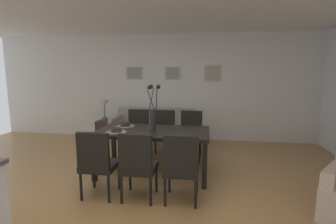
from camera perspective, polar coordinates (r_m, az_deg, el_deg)
name	(u,v)px	position (r m, az deg, el deg)	size (l,w,h in m)	color
ground_plane	(129,199)	(3.55, -8.82, -19.05)	(9.00, 9.00, 0.00)	#A87A47
back_wall_panel	(167,87)	(6.32, -0.16, 5.65)	(9.00, 0.10, 2.60)	silver
dining_table	(153,135)	(4.08, -3.42, -5.19)	(1.80, 0.96, 0.74)	black
dining_chair_near_left	(97,161)	(3.47, -15.80, -10.71)	(0.44, 0.44, 0.92)	black
dining_chair_near_right	(138,130)	(5.10, -6.96, -4.16)	(0.45, 0.45, 0.92)	black
dining_chair_far_left	(138,163)	(3.30, -6.92, -11.51)	(0.44, 0.44, 0.92)	black
dining_chair_far_right	(164,131)	(4.98, -1.03, -4.42)	(0.44, 0.44, 0.92)	black
dining_chair_mid_left	(181,165)	(3.22, 3.05, -11.98)	(0.44, 0.44, 0.92)	black
dining_chair_mid_right	(191,132)	(4.92, 5.24, -4.62)	(0.45, 0.45, 0.92)	black
centerpiece_vase	(153,113)	(4.01, -3.45, -0.21)	(0.21, 0.23, 0.73)	#232326
placemat_near_left	(116,132)	(4.01, -11.68, -4.46)	(0.32, 0.32, 0.01)	#7F705B
bowl_near_left	(116,130)	(4.00, -11.69, -3.94)	(0.17, 0.17, 0.07)	#2D2826
placemat_near_right	(125,126)	(4.41, -9.73, -3.20)	(0.32, 0.32, 0.01)	#7F705B
bowl_near_right	(125,124)	(4.40, -9.74, -2.73)	(0.17, 0.17, 0.07)	#2D2826
sofa	(154,132)	(5.97, -3.29, -4.47)	(1.90, 0.84, 0.80)	gray
side_table	(105,131)	(6.28, -14.11, -4.23)	(0.36, 0.36, 0.52)	#33261E
table_lamp	(104,105)	(6.17, -14.33, 1.50)	(0.22, 0.22, 0.51)	#4C4C51
framed_picture_left	(134,73)	(6.42, -7.76, 8.78)	(0.41, 0.03, 0.32)	#B2ADA3
framed_picture_center	(172,73)	(6.22, 1.00, 8.86)	(0.37, 0.03, 0.33)	#B2ADA3
framed_picture_right	(213,73)	(6.16, 10.13, 8.72)	(0.40, 0.03, 0.39)	#B2ADA3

